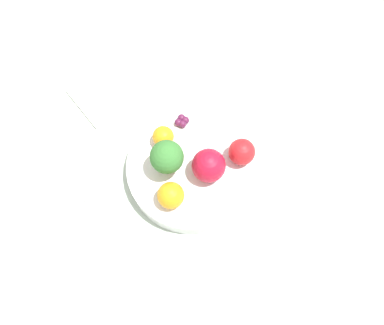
# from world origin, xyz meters

# --- Properties ---
(ground_plane) EXTENTS (6.00, 6.00, 0.00)m
(ground_plane) POSITION_xyz_m (0.00, 0.00, 0.00)
(ground_plane) COLOR gray
(table_surface) EXTENTS (1.20, 1.20, 0.02)m
(table_surface) POSITION_xyz_m (0.00, 0.00, 0.01)
(table_surface) COLOR #B2C6B2
(table_surface) RESTS_ON ground_plane
(bowl) EXTENTS (0.25, 0.25, 0.04)m
(bowl) POSITION_xyz_m (0.00, 0.00, 0.04)
(bowl) COLOR white
(bowl) RESTS_ON table_surface
(broccoli) EXTENTS (0.06, 0.06, 0.08)m
(broccoli) POSITION_xyz_m (0.01, 0.04, 0.11)
(broccoli) COLOR #99C17A
(broccoli) RESTS_ON bowl
(apple_red) EXTENTS (0.06, 0.06, 0.06)m
(apple_red) POSITION_xyz_m (-0.02, -0.02, 0.09)
(apple_red) COLOR #B7142D
(apple_red) RESTS_ON bowl
(apple_green) EXTENTS (0.05, 0.05, 0.05)m
(apple_green) POSITION_xyz_m (-0.01, -0.09, 0.08)
(apple_green) COLOR red
(apple_green) RESTS_ON bowl
(orange_front) EXTENTS (0.04, 0.04, 0.04)m
(orange_front) POSITION_xyz_m (0.06, 0.04, 0.08)
(orange_front) COLOR orange
(orange_front) RESTS_ON bowl
(orange_back) EXTENTS (0.05, 0.05, 0.05)m
(orange_back) POSITION_xyz_m (-0.06, 0.06, 0.08)
(orange_back) COLOR orange
(orange_back) RESTS_ON bowl
(grape_cluster) EXTENTS (0.03, 0.03, 0.02)m
(grape_cluster) POSITION_xyz_m (0.09, -0.01, 0.07)
(grape_cluster) COLOR #5B1E42
(grape_cluster) RESTS_ON bowl
(napkin) EXTENTS (0.16, 0.18, 0.01)m
(napkin) POSITION_xyz_m (0.23, 0.12, 0.02)
(napkin) COLOR white
(napkin) RESTS_ON table_surface
(spoon) EXTENTS (0.09, 0.02, 0.01)m
(spoon) POSITION_xyz_m (0.04, 0.21, 0.02)
(spoon) COLOR silver
(spoon) RESTS_ON table_surface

